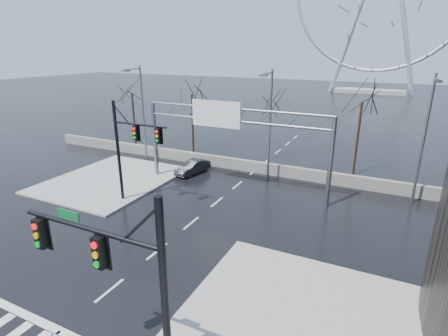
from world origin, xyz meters
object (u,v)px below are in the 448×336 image
Objects in this scene: signal_mast_near at (127,284)px; car at (193,167)px; signal_mast_far at (129,144)px; sign_gantry at (229,131)px.

signal_mast_near is 23.83m from car.
car is at bearing 116.20° from signal_mast_near.
signal_mast_near is at bearing -49.74° from signal_mast_far.
signal_mast_far is 2.05× the size of car.
signal_mast_far is at bearing -82.54° from car.
car is (-4.84, 2.04, -4.54)m from sign_gantry.
sign_gantry is (-5.52, 19.00, 0.31)m from signal_mast_near.
signal_mast_near reaches higher than car.
signal_mast_near and signal_mast_far have the same top height.
signal_mast_far is at bearing -132.47° from sign_gantry.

